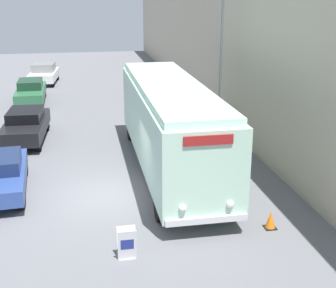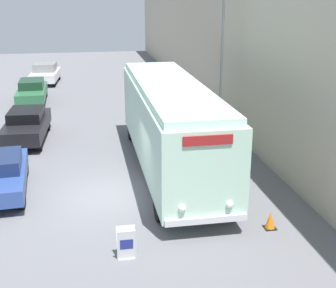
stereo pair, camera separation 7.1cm
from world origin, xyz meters
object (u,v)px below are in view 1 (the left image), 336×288
streetlamp (222,45)px  parked_car_mid (26,125)px  parked_car_far (31,91)px  traffic_cone (271,220)px  parked_car_distant (44,73)px  vintage_bus (170,122)px  sign_board (127,244)px

streetlamp → parked_car_mid: 10.04m
parked_car_mid → parked_car_far: size_ratio=1.00×
traffic_cone → parked_car_far: bearing=115.2°
parked_car_distant → streetlamp: bearing=-55.2°
vintage_bus → sign_board: vintage_bus is taller
parked_car_mid → parked_car_distant: parked_car_distant is taller
vintage_bus → parked_car_far: bearing=116.6°
streetlamp → traffic_cone: bearing=-96.3°
parked_car_distant → parked_car_far: bearing=-88.9°
parked_car_mid → traffic_cone: (8.21, -10.42, -0.51)m
streetlamp → parked_car_mid: bearing=171.5°
streetlamp → parked_car_distant: size_ratio=1.67×
sign_board → parked_car_mid: size_ratio=0.19×
traffic_cone → parked_car_mid: bearing=128.2°
parked_car_mid → traffic_cone: 13.28m
parked_car_distant → traffic_cone: 26.42m
vintage_bus → parked_car_mid: bearing=140.5°
sign_board → parked_car_far: parked_car_far is taller
sign_board → traffic_cone: sign_board is taller
sign_board → parked_car_distant: bearing=98.3°
vintage_bus → sign_board: 6.91m
streetlamp → traffic_cone: 10.06m
vintage_bus → parked_car_distant: 20.67m
sign_board → traffic_cone: 4.59m
parked_car_far → parked_car_distant: parked_car_distant is taller
parked_car_far → parked_car_distant: (0.40, 6.56, -0.00)m
parked_car_far → sign_board: bearing=-78.8°
vintage_bus → parked_car_far: 14.73m
sign_board → parked_car_distant: 26.26m
sign_board → streetlamp: streetlamp is taller
parked_car_far → traffic_cone: size_ratio=8.49×
streetlamp → parked_car_far: 14.07m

